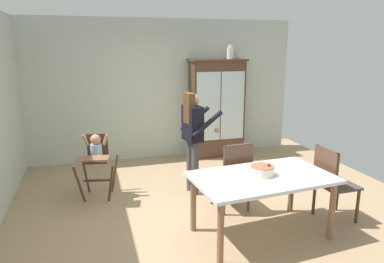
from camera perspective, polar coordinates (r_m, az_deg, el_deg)
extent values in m
plane|color=tan|center=(4.95, 2.18, -12.64)|extent=(6.24, 6.24, 0.00)
cube|color=beige|center=(7.03, -4.55, 6.74)|extent=(5.32, 0.06, 2.70)
cube|color=#4C3323|center=(7.12, 3.99, 3.59)|extent=(1.05, 0.42, 1.90)
cube|color=#4C3323|center=(7.01, 4.12, 11.43)|extent=(1.11, 0.48, 0.04)
cube|color=silver|center=(6.82, 2.67, 3.97)|extent=(0.48, 0.01, 1.33)
cube|color=silver|center=(6.99, 6.53, 4.14)|extent=(0.48, 0.01, 1.33)
cube|color=#4C3323|center=(7.10, 4.00, 4.34)|extent=(0.97, 0.36, 0.02)
cylinder|color=white|center=(7.11, 6.17, 12.46)|extent=(0.13, 0.13, 0.22)
cylinder|color=white|center=(7.10, 6.20, 13.55)|extent=(0.07, 0.07, 0.05)
cylinder|color=#4C3323|center=(5.30, -17.70, -8.16)|extent=(0.16, 0.12, 0.56)
cylinder|color=#4C3323|center=(5.22, -12.93, -8.19)|extent=(0.12, 0.16, 0.56)
cylinder|color=#4C3323|center=(5.70, -16.75, -6.54)|extent=(0.12, 0.16, 0.56)
cylinder|color=#4C3323|center=(5.62, -12.34, -6.53)|extent=(0.16, 0.12, 0.56)
cube|color=#4C3323|center=(5.46, -14.91, -7.61)|extent=(0.42, 0.12, 0.02)
cube|color=#4C3323|center=(5.36, -15.12, -4.41)|extent=(0.40, 0.40, 0.02)
cube|color=#4C3323|center=(5.45, -14.96, -2.08)|extent=(0.31, 0.09, 0.34)
cube|color=brown|center=(5.07, -15.71, -4.19)|extent=(0.48, 0.32, 0.02)
cylinder|color=#9EBCD1|center=(5.34, -15.17, -3.09)|extent=(0.17, 0.17, 0.22)
sphere|color=tan|center=(5.30, -15.28, -1.25)|extent=(0.15, 0.15, 0.15)
cylinder|color=tan|center=(5.32, -16.76, -1.35)|extent=(0.10, 0.06, 0.17)
cylinder|color=tan|center=(5.27, -13.78, -1.31)|extent=(0.10, 0.06, 0.17)
cylinder|color=#47474C|center=(5.31, 0.49, -5.92)|extent=(0.11, 0.11, 0.82)
cylinder|color=#47474C|center=(5.46, -0.30, -5.38)|extent=(0.11, 0.11, 0.82)
cube|color=black|center=(5.20, 0.09, 1.33)|extent=(0.26, 0.39, 0.52)
cube|color=white|center=(5.25, 1.11, 1.44)|extent=(0.02, 0.06, 0.49)
sphere|color=tan|center=(5.14, 0.09, 5.15)|extent=(0.19, 0.19, 0.19)
cube|color=brown|center=(5.14, -0.46, 3.78)|extent=(0.13, 0.21, 0.44)
cylinder|color=black|center=(5.09, 2.50, 1.23)|extent=(0.50, 0.15, 0.37)
sphere|color=tan|center=(5.19, 4.04, 0.21)|extent=(0.08, 0.08, 0.08)
cylinder|color=black|center=(5.44, 0.49, 2.05)|extent=(0.50, 0.15, 0.37)
sphere|color=tan|center=(5.53, 1.98, 1.08)|extent=(0.08, 0.08, 0.08)
cube|color=silver|center=(4.17, 11.28, -7.27)|extent=(1.66, 1.06, 0.04)
cylinder|color=brown|center=(3.71, 4.61, -16.10)|extent=(0.07, 0.07, 0.70)
cylinder|color=brown|center=(4.45, 21.59, -11.80)|extent=(0.07, 0.07, 0.70)
cylinder|color=brown|center=(4.32, 0.21, -11.53)|extent=(0.07, 0.07, 0.70)
cylinder|color=brown|center=(4.97, 15.72, -8.61)|extent=(0.07, 0.07, 0.70)
cylinder|color=beige|center=(4.18, 11.23, -6.20)|extent=(0.28, 0.28, 0.10)
cylinder|color=#935B3D|center=(4.16, 11.26, -5.50)|extent=(0.27, 0.27, 0.01)
cylinder|color=#F2E5CC|center=(4.15, 11.28, -5.05)|extent=(0.01, 0.01, 0.06)
cone|color=yellow|center=(4.14, 11.31, -4.50)|extent=(0.02, 0.02, 0.02)
sphere|color=red|center=(4.15, 12.27, -5.26)|extent=(0.04, 0.04, 0.04)
cylinder|color=#4C3323|center=(5.22, 7.01, -8.59)|extent=(0.04, 0.04, 0.45)
cylinder|color=#4C3323|center=(5.06, 3.28, -9.23)|extent=(0.04, 0.04, 0.45)
cylinder|color=#4C3323|center=(4.92, 9.09, -10.07)|extent=(0.04, 0.04, 0.45)
cylinder|color=#4C3323|center=(4.76, 5.17, -10.82)|extent=(0.04, 0.04, 0.45)
cube|color=#473D38|center=(4.89, 6.21, -7.07)|extent=(0.48, 0.48, 0.03)
cube|color=#4C3323|center=(4.64, 7.44, -4.92)|extent=(0.42, 0.08, 0.48)
cylinder|color=#4C3323|center=(4.73, 9.46, -4.63)|extent=(0.03, 0.03, 0.48)
cylinder|color=#4C3323|center=(4.56, 5.34, -5.22)|extent=(0.03, 0.03, 0.48)
cylinder|color=#4C3323|center=(5.00, 25.09, -10.86)|extent=(0.04, 0.04, 0.45)
cylinder|color=#4C3323|center=(5.25, 22.35, -9.42)|extent=(0.04, 0.04, 0.45)
cylinder|color=#4C3323|center=(4.77, 21.74, -11.72)|extent=(0.04, 0.04, 0.45)
cylinder|color=#4C3323|center=(5.03, 19.06, -10.14)|extent=(0.04, 0.04, 0.45)
cube|color=#473D38|center=(4.92, 22.31, -7.95)|extent=(0.45, 0.45, 0.03)
cube|color=#4C3323|center=(4.71, 20.71, -5.44)|extent=(0.05, 0.42, 0.48)
cylinder|color=#4C3323|center=(4.57, 22.18, -6.14)|extent=(0.03, 0.03, 0.48)
cylinder|color=#4C3323|center=(4.85, 19.33, -4.78)|extent=(0.03, 0.03, 0.48)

